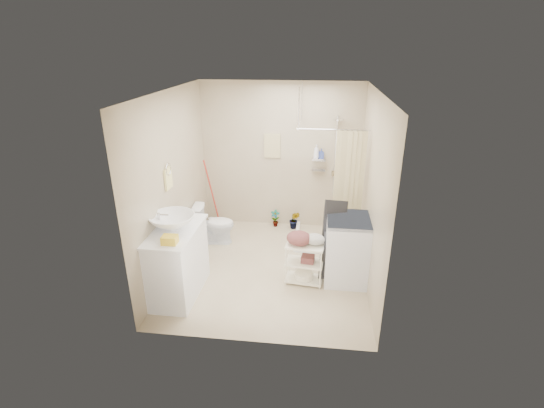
{
  "coord_description": "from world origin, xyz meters",
  "views": [
    {
      "loc": [
        0.64,
        -5.12,
        3.19
      ],
      "look_at": [
        0.0,
        0.25,
        0.95
      ],
      "focal_mm": 26.0,
      "sensor_mm": 36.0,
      "label": 1
    }
  ],
  "objects": [
    {
      "name": "floor",
      "position": [
        0.0,
        0.0,
        0.0
      ],
      "size": [
        3.2,
        3.2,
        0.0
      ],
      "primitive_type": "plane",
      "color": "beige",
      "rests_on": "ground"
    },
    {
      "name": "ceiling",
      "position": [
        0.0,
        0.0,
        2.6
      ],
      "size": [
        2.8,
        3.2,
        0.04
      ],
      "primitive_type": "cube",
      "color": "silver",
      "rests_on": "ground"
    },
    {
      "name": "wall_back",
      "position": [
        0.0,
        1.6,
        1.3
      ],
      "size": [
        2.8,
        0.04,
        2.6
      ],
      "primitive_type": "cube",
      "color": "#BBAC91",
      "rests_on": "ground"
    },
    {
      "name": "wall_front",
      "position": [
        0.0,
        -1.6,
        1.3
      ],
      "size": [
        2.8,
        0.04,
        2.6
      ],
      "primitive_type": "cube",
      "color": "#BBAC91",
      "rests_on": "ground"
    },
    {
      "name": "wall_left",
      "position": [
        -1.4,
        0.0,
        1.3
      ],
      "size": [
        0.04,
        3.2,
        2.6
      ],
      "primitive_type": "cube",
      "color": "#BBAC91",
      "rests_on": "ground"
    },
    {
      "name": "wall_right",
      "position": [
        1.4,
        0.0,
        1.3
      ],
      "size": [
        0.04,
        3.2,
        2.6
      ],
      "primitive_type": "cube",
      "color": "#BBAC91",
      "rests_on": "ground"
    },
    {
      "name": "vanity",
      "position": [
        -1.16,
        -0.76,
        0.48
      ],
      "size": [
        0.63,
        1.1,
        0.95
      ],
      "primitive_type": "cube",
      "rotation": [
        0.0,
        0.0,
        -0.02
      ],
      "color": "white",
      "rests_on": "ground"
    },
    {
      "name": "sink",
      "position": [
        -1.16,
        -0.75,
        1.05
      ],
      "size": [
        0.65,
        0.65,
        0.2
      ],
      "primitive_type": "imported",
      "rotation": [
        0.0,
        0.0,
        0.12
      ],
      "color": "white",
      "rests_on": "vanity"
    },
    {
      "name": "counter_basket",
      "position": [
        -1.06,
        -1.13,
        1.0
      ],
      "size": [
        0.18,
        0.15,
        0.1
      ],
      "primitive_type": "cube",
      "rotation": [
        0.0,
        0.0,
        0.03
      ],
      "color": "gold",
      "rests_on": "vanity"
    },
    {
      "name": "floor_basket",
      "position": [
        -1.08,
        -1.06,
        0.06
      ],
      "size": [
        0.25,
        0.2,
        0.13
      ],
      "primitive_type": "cube",
      "rotation": [
        0.0,
        0.0,
        -0.07
      ],
      "color": "yellow",
      "rests_on": "ground"
    },
    {
      "name": "toilet",
      "position": [
        -1.04,
        0.74,
        0.34
      ],
      "size": [
        0.69,
        0.43,
        0.68
      ],
      "primitive_type": "imported",
      "rotation": [
        0.0,
        0.0,
        1.65
      ],
      "color": "white",
      "rests_on": "ground"
    },
    {
      "name": "mop",
      "position": [
        -1.29,
        1.42,
        0.64
      ],
      "size": [
        0.14,
        0.14,
        1.28
      ],
      "primitive_type": null,
      "rotation": [
        0.0,
        0.0,
        0.16
      ],
      "color": "red",
      "rests_on": "ground"
    },
    {
      "name": "potted_plant_a",
      "position": [
        -0.08,
        1.47,
        0.16
      ],
      "size": [
        0.18,
        0.13,
        0.32
      ],
      "primitive_type": "imported",
      "rotation": [
        0.0,
        0.0,
        -0.09
      ],
      "color": "brown",
      "rests_on": "ground"
    },
    {
      "name": "potted_plant_b",
      "position": [
        0.28,
        1.42,
        0.17
      ],
      "size": [
        0.21,
        0.18,
        0.34
      ],
      "primitive_type": "imported",
      "rotation": [
        0.0,
        0.0,
        -0.15
      ],
      "color": "brown",
      "rests_on": "ground"
    },
    {
      "name": "hanging_towel",
      "position": [
        -0.15,
        1.58,
        1.5
      ],
      "size": [
        0.28,
        0.03,
        0.42
      ],
      "primitive_type": "cube",
      "color": "beige",
      "rests_on": "wall_back"
    },
    {
      "name": "towel_ring",
      "position": [
        -1.38,
        -0.2,
        1.47
      ],
      "size": [
        0.04,
        0.22,
        0.34
      ],
      "primitive_type": null,
      "color": "#FCEF92",
      "rests_on": "wall_left"
    },
    {
      "name": "tp_holder",
      "position": [
        -1.36,
        0.05,
        0.72
      ],
      "size": [
        0.08,
        0.12,
        0.14
      ],
      "primitive_type": null,
      "color": "white",
      "rests_on": "wall_left"
    },
    {
      "name": "shower",
      "position": [
        0.85,
        1.05,
        1.05
      ],
      "size": [
        1.1,
        1.1,
        2.1
      ],
      "primitive_type": null,
      "color": "white",
      "rests_on": "ground"
    },
    {
      "name": "shampoo_bottle_a",
      "position": [
        0.62,
        1.51,
        1.44
      ],
      "size": [
        0.12,
        0.12,
        0.24
      ],
      "primitive_type": "imported",
      "rotation": [
        0.0,
        0.0,
        0.32
      ],
      "color": "white",
      "rests_on": "shower"
    },
    {
      "name": "shampoo_bottle_b",
      "position": [
        0.71,
        1.53,
        1.4
      ],
      "size": [
        0.1,
        0.1,
        0.17
      ],
      "primitive_type": "imported",
      "rotation": [
        0.0,
        0.0,
        0.32
      ],
      "color": "#364795",
      "rests_on": "shower"
    },
    {
      "name": "washing_machine",
      "position": [
        1.14,
        -0.14,
        0.48
      ],
      "size": [
        0.65,
        0.67,
        0.95
      ],
      "primitive_type": "cube",
      "rotation": [
        0.0,
        0.0,
        -0.0
      ],
      "color": "silver",
      "rests_on": "ground"
    },
    {
      "name": "laundry_rack",
      "position": [
        0.53,
        -0.3,
        0.36
      ],
      "size": [
        0.55,
        0.36,
        0.72
      ],
      "primitive_type": null,
      "rotation": [
        0.0,
        0.0,
        -0.11
      ],
      "color": "white",
      "rests_on": "ground"
    },
    {
      "name": "ironing_board",
      "position": [
        0.92,
        -0.09,
        0.59
      ],
      "size": [
        0.35,
        0.19,
        1.17
      ],
      "primitive_type": null,
      "rotation": [
        0.0,
        0.0,
        0.28
      ],
      "color": "black",
      "rests_on": "ground"
    }
  ]
}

